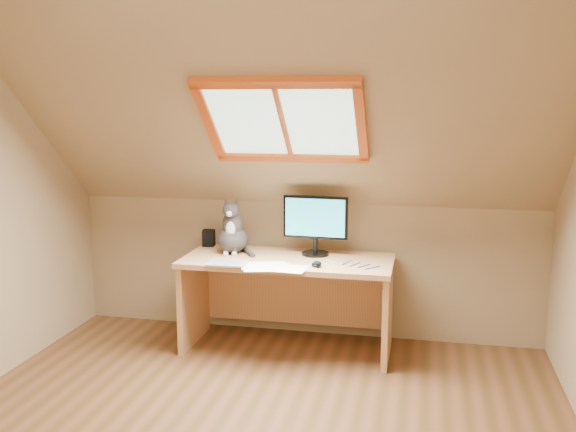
# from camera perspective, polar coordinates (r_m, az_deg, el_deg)

# --- Properties ---
(room_shell) EXTENTS (3.52, 3.52, 2.41)m
(room_shell) POSITION_cam_1_polar(r_m,az_deg,el_deg) (2.92, -5.25, 3.95)
(room_shell) COLOR #A08760
(room_shell) RESTS_ON ground
(desk) EXTENTS (1.46, 0.64, 0.67)m
(desk) POSITION_cam_1_polar(r_m,az_deg,el_deg) (4.59, 0.14, -6.14)
(desk) COLOR tan
(desk) RESTS_ON ground
(monitor) EXTENTS (0.46, 0.19, 0.42)m
(monitor) POSITION_cam_1_polar(r_m,az_deg,el_deg) (4.52, 2.46, -0.47)
(monitor) COLOR black
(monitor) RESTS_ON desk
(cat) EXTENTS (0.24, 0.28, 0.41)m
(cat) POSITION_cam_1_polar(r_m,az_deg,el_deg) (4.62, -4.94, -1.52)
(cat) COLOR #3E3937
(cat) RESTS_ON desk
(desk_speaker) EXTENTS (0.10, 0.10, 0.12)m
(desk_speaker) POSITION_cam_1_polar(r_m,az_deg,el_deg) (4.87, -7.06, -1.94)
(desk_speaker) COLOR black
(desk_speaker) RESTS_ON desk
(graphics_tablet) EXTENTS (0.27, 0.20, 0.01)m
(graphics_tablet) POSITION_cam_1_polar(r_m,az_deg,el_deg) (4.34, -5.36, -4.18)
(graphics_tablet) COLOR #B2B2B7
(graphics_tablet) RESTS_ON desk
(mouse) EXTENTS (0.07, 0.12, 0.04)m
(mouse) POSITION_cam_1_polar(r_m,az_deg,el_deg) (4.25, 2.56, -4.30)
(mouse) COLOR black
(mouse) RESTS_ON desk
(papers) EXTENTS (0.35, 0.30, 0.01)m
(papers) POSITION_cam_1_polar(r_m,az_deg,el_deg) (4.24, -1.39, -4.53)
(papers) COLOR white
(papers) RESTS_ON desk
(cables) EXTENTS (0.51, 0.26, 0.01)m
(cables) POSITION_cam_1_polar(r_m,az_deg,el_deg) (4.29, 5.07, -4.36)
(cables) COLOR silver
(cables) RESTS_ON desk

